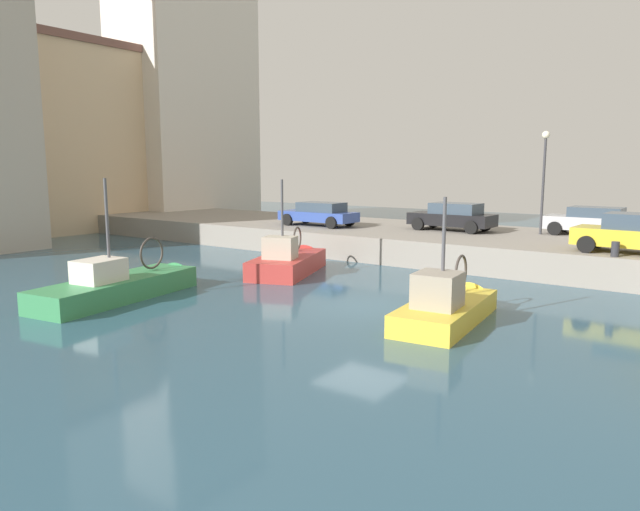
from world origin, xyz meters
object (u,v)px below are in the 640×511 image
object	(u,v)px
fishing_boat_red	(290,269)
parked_car_silver	(592,221)
fishing_boat_yellow	(449,315)
quay_streetlamp	(544,165)
parked_car_blue	(319,214)
mooring_bollard_mid	(615,249)
parked_car_yellow	(634,233)
fishing_boat_green	(126,294)
parked_car_black	(453,216)

from	to	relation	value
fishing_boat_red	parked_car_silver	xyz separation A→B (m)	(10.52, -9.58, 1.80)
fishing_boat_yellow	quay_streetlamp	bearing A→B (deg)	4.80
parked_car_blue	quay_streetlamp	distance (m)	11.56
fishing_boat_yellow	fishing_boat_red	bearing A→B (deg)	68.92
fishing_boat_red	parked_car_blue	bearing A→B (deg)	26.76
fishing_boat_red	mooring_bollard_mid	size ratio (longest dim) A/B	10.63
parked_car_silver	mooring_bollard_mid	bearing A→B (deg)	-162.36
parked_car_blue	parked_car_yellow	xyz separation A→B (m)	(-1.34, -15.38, 0.08)
parked_car_yellow	mooring_bollard_mid	distance (m)	1.40
mooring_bollard_mid	parked_car_silver	bearing A→B (deg)	17.64
fishing_boat_yellow	parked_car_blue	size ratio (longest dim) A/B	1.29
fishing_boat_yellow	parked_car_blue	distance (m)	15.63
parked_car_silver	mooring_bollard_mid	world-z (taller)	parked_car_silver
parked_car_blue	parked_car_yellow	world-z (taller)	parked_car_yellow
fishing_boat_green	parked_car_silver	bearing A→B (deg)	-32.32
parked_car_blue	parked_car_silver	bearing A→B (deg)	-73.26
parked_car_yellow	fishing_boat_green	bearing A→B (deg)	132.28
fishing_boat_red	parked_car_yellow	distance (m)	13.28
mooring_bollard_mid	parked_car_black	bearing A→B (deg)	60.53
parked_car_black	parked_car_blue	world-z (taller)	parked_car_black
fishing_boat_yellow	quay_streetlamp	xyz separation A→B (m)	(13.00, 1.09, 4.31)
fishing_boat_red	parked_car_silver	size ratio (longest dim) A/B	1.43
parked_car_blue	quay_streetlamp	size ratio (longest dim) A/B	0.90
fishing_boat_green	mooring_bollard_mid	xyz separation A→B (m)	(11.07, -13.16, 1.37)
fishing_boat_red	parked_car_black	distance (m)	9.50
fishing_boat_green	parked_car_black	bearing A→B (deg)	-17.67
parked_car_silver	parked_car_yellow	size ratio (longest dim) A/B	1.01
parked_car_blue	mooring_bollard_mid	bearing A→B (deg)	-99.81
fishing_boat_red	fishing_boat_yellow	world-z (taller)	fishing_boat_red
fishing_boat_green	fishing_boat_yellow	bearing A→B (deg)	-69.81
parked_car_silver	quay_streetlamp	world-z (taller)	quay_streetlamp
fishing_boat_yellow	quay_streetlamp	size ratio (longest dim) A/B	1.16
parked_car_black	parked_car_silver	size ratio (longest dim) A/B	1.04
parked_car_yellow	parked_car_black	bearing A→B (deg)	68.54
parked_car_silver	fishing_boat_green	bearing A→B (deg)	147.68
fishing_boat_red	parked_car_black	bearing A→B (deg)	-21.90
parked_car_black	quay_streetlamp	distance (m)	4.87
fishing_boat_green	fishing_boat_red	bearing A→B (deg)	-12.19
fishing_boat_red	parked_car_yellow	world-z (taller)	fishing_boat_red
parked_car_black	mooring_bollard_mid	xyz separation A→B (m)	(-4.61, -8.16, -0.44)
parked_car_black	parked_car_yellow	size ratio (longest dim) A/B	1.05
fishing_boat_green	parked_car_yellow	size ratio (longest dim) A/B	1.72
parked_car_yellow	quay_streetlamp	bearing A→B (deg)	45.88
parked_car_silver	parked_car_yellow	bearing A→B (deg)	-154.89
parked_car_black	quay_streetlamp	xyz separation A→B (m)	(1.04, -4.02, 2.54)
parked_car_yellow	parked_car_silver	bearing A→B (deg)	25.11
fishing_boat_yellow	parked_car_yellow	distance (m)	9.44
fishing_boat_yellow	fishing_boat_green	world-z (taller)	fishing_boat_green
fishing_boat_red	parked_car_blue	xyz separation A→B (m)	(6.63, 3.34, 1.77)
parked_car_black	mooring_bollard_mid	world-z (taller)	parked_car_black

